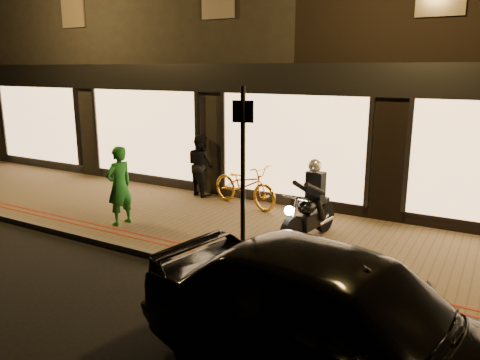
# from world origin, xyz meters

# --- Properties ---
(ground) EXTENTS (90.00, 90.00, 0.00)m
(ground) POSITION_xyz_m (0.00, 0.00, 0.00)
(ground) COLOR black
(ground) RESTS_ON ground
(sidewalk) EXTENTS (50.00, 4.00, 0.12)m
(sidewalk) POSITION_xyz_m (0.00, 2.00, 0.06)
(sidewalk) COLOR brown
(sidewalk) RESTS_ON ground
(kerb_stone) EXTENTS (50.00, 0.14, 0.12)m
(kerb_stone) POSITION_xyz_m (0.00, 0.05, 0.06)
(kerb_stone) COLOR #59544C
(kerb_stone) RESTS_ON ground
(red_kerb_lines) EXTENTS (50.00, 0.26, 0.01)m
(red_kerb_lines) POSITION_xyz_m (0.00, 0.55, 0.12)
(red_kerb_lines) COLOR maroon
(red_kerb_lines) RESTS_ON sidewalk
(building_row) EXTENTS (48.00, 10.11, 8.50)m
(building_row) POSITION_xyz_m (-0.00, 8.99, 4.25)
(building_row) COLOR black
(building_row) RESTS_ON ground
(motorcycle) EXTENTS (0.64, 1.94, 1.59)m
(motorcycle) POSITION_xyz_m (1.25, 2.09, 0.73)
(motorcycle) COLOR black
(motorcycle) RESTS_ON sidewalk
(sign_post) EXTENTS (0.35, 0.09, 3.00)m
(sign_post) POSITION_xyz_m (0.71, 0.40, 1.80)
(sign_post) COLOR black
(sign_post) RESTS_ON sidewalk
(bicycle_gold) EXTENTS (2.11, 1.20, 1.05)m
(bicycle_gold) POSITION_xyz_m (-0.98, 3.46, 0.65)
(bicycle_gold) COLOR gold
(bicycle_gold) RESTS_ON sidewalk
(person_green) EXTENTS (0.49, 0.67, 1.69)m
(person_green) POSITION_xyz_m (-2.61, 0.95, 0.97)
(person_green) COLOR #1E702A
(person_green) RESTS_ON sidewalk
(person_dark) EXTENTS (0.95, 0.85, 1.62)m
(person_dark) POSITION_xyz_m (-2.47, 3.78, 0.93)
(person_dark) COLOR black
(person_dark) RESTS_ON sidewalk
(parked_car) EXTENTS (5.03, 2.74, 1.62)m
(parked_car) POSITION_xyz_m (3.11, -1.76, 0.81)
(parked_car) COLOR black
(parked_car) RESTS_ON ground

